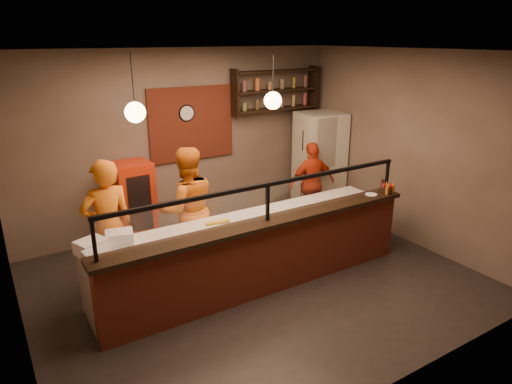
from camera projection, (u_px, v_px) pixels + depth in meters
floor at (256, 281)px, 6.64m from camera, size 6.00×6.00×0.00m
ceiling at (256, 51)px, 5.60m from camera, size 6.00×6.00×0.00m
wall_back at (182, 141)px, 8.12m from camera, size 6.00×0.00×6.00m
wall_left at (4, 221)px, 4.62m from camera, size 0.00×5.00×5.00m
wall_right at (408, 148)px, 7.62m from camera, size 0.00×5.00×5.00m
wall_front at (402, 244)px, 4.11m from camera, size 6.00×0.00×6.00m
brick_patch at (192, 124)px, 8.10m from camera, size 1.60×0.04×1.30m
service_counter at (267, 258)px, 6.23m from camera, size 4.60×0.25×1.00m
counter_ledge at (267, 222)px, 6.06m from camera, size 4.70×0.37×0.06m
worktop_cabinet at (248, 249)px, 6.66m from camera, size 4.60×0.75×0.85m
worktop at (248, 221)px, 6.51m from camera, size 4.60×0.75×0.05m
sneeze_guard at (268, 198)px, 5.95m from camera, size 4.50×0.05×0.52m
wall_shelving at (276, 90)px, 8.67m from camera, size 1.84×0.28×0.85m
wall_clock at (186, 113)px, 7.98m from camera, size 0.30×0.04×0.30m
pendant_left at (135, 112)px, 5.22m from camera, size 0.24×0.24×0.77m
pendant_right at (273, 100)px, 6.17m from camera, size 0.24×0.24×0.77m
cook_left at (108, 227)px, 6.12m from camera, size 0.71×0.48×1.89m
cook_mid at (187, 209)px, 6.76m from camera, size 1.01×0.84×1.89m
cook_right at (312, 184)px, 8.46m from camera, size 0.97×0.53×1.56m
fridge at (319, 163)px, 9.05m from camera, size 0.94×0.89×1.98m
red_cooler at (133, 204)px, 7.60m from camera, size 0.66×0.62×1.44m
pizza_dough at (288, 212)px, 6.75m from camera, size 0.58×0.58×0.01m
prep_tub_a at (91, 246)px, 5.47m from camera, size 0.41×0.37×0.17m
prep_tub_b at (120, 238)px, 5.71m from camera, size 0.39×0.34×0.17m
prep_tub_c at (97, 257)px, 5.25m from camera, size 0.31×0.26×0.14m
rolling_pin at (218, 222)px, 6.33m from camera, size 0.36×0.12×0.06m
condiment_caddy at (388, 190)px, 7.08m from camera, size 0.21×0.18×0.10m
pepper_mill at (382, 186)px, 7.11m from camera, size 0.05×0.05×0.21m
small_plate at (371, 194)px, 7.02m from camera, size 0.24×0.24×0.01m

